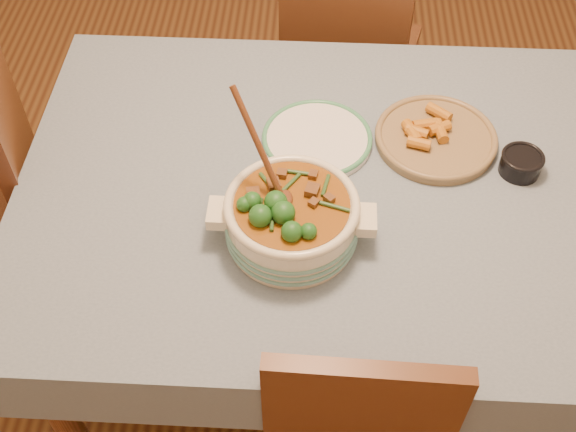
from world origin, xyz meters
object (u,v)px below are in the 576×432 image
at_px(dining_table, 368,209).
at_px(stew_casserole, 292,216).
at_px(chair_far, 348,53).
at_px(fried_plate, 436,136).
at_px(condiment_bowl, 521,162).
at_px(white_plate, 317,139).

xyz_separation_m(dining_table, stew_casserole, (-0.18, -0.17, 0.16)).
bearing_deg(chair_far, fried_plate, 120.38).
relative_size(stew_casserole, fried_plate, 1.01).
distance_m(stew_casserole, fried_plate, 0.47).
relative_size(condiment_bowl, fried_plate, 0.36).
height_order(stew_casserole, condiment_bowl, stew_casserole).
height_order(stew_casserole, fried_plate, stew_casserole).
distance_m(condiment_bowl, fried_plate, 0.21).
height_order(condiment_bowl, fried_plate, condiment_bowl).
height_order(white_plate, condiment_bowl, condiment_bowl).
distance_m(stew_casserole, chair_far, 1.06).
xyz_separation_m(dining_table, white_plate, (-0.13, 0.13, 0.10)).
bearing_deg(stew_casserole, condiment_bowl, 23.16).
bearing_deg(stew_casserole, chair_far, 81.71).
relative_size(fried_plate, chair_far, 0.41).
bearing_deg(condiment_bowl, fried_plate, 155.28).
height_order(fried_plate, chair_far, chair_far).
bearing_deg(white_plate, chair_far, 82.12).
relative_size(condiment_bowl, chair_far, 0.15).
bearing_deg(stew_casserole, dining_table, 43.10).
bearing_deg(condiment_bowl, stew_casserole, -156.84).
height_order(dining_table, condiment_bowl, condiment_bowl).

